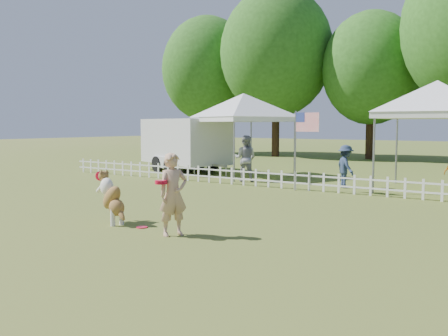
% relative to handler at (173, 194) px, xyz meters
% --- Properties ---
extents(ground, '(120.00, 120.00, 0.00)m').
position_rel_handler_xyz_m(ground, '(-0.91, 0.44, -0.79)').
color(ground, '#47601E').
rests_on(ground, ground).
extents(picket_fence, '(22.00, 0.08, 0.60)m').
position_rel_handler_xyz_m(picket_fence, '(-0.91, 7.44, -0.49)').
color(picket_fence, white).
rests_on(picket_fence, ground).
extents(handler, '(0.59, 0.69, 1.59)m').
position_rel_handler_xyz_m(handler, '(0.00, 0.00, 0.00)').
color(handler, tan).
rests_on(handler, ground).
extents(dog, '(1.15, 0.68, 1.12)m').
position_rel_handler_xyz_m(dog, '(-1.82, 0.12, -0.23)').
color(dog, brown).
rests_on(dog, ground).
extents(frisbee_on_turf, '(0.24, 0.24, 0.02)m').
position_rel_handler_xyz_m(frisbee_on_turf, '(-1.01, 0.17, -0.78)').
color(frisbee_on_turf, red).
rests_on(frisbee_on_turf, ground).
extents(canopy_tent_left, '(4.17, 4.17, 3.31)m').
position_rel_handler_xyz_m(canopy_tent_left, '(-4.83, 10.05, 0.86)').
color(canopy_tent_left, white).
rests_on(canopy_tent_left, ground).
extents(canopy_tent_right, '(3.50, 3.50, 3.43)m').
position_rel_handler_xyz_m(canopy_tent_right, '(2.66, 9.64, 0.92)').
color(canopy_tent_right, white).
rests_on(canopy_tent_right, ground).
extents(cargo_trailer, '(6.01, 4.12, 2.43)m').
position_rel_handler_xyz_m(cargo_trailer, '(-8.11, 10.29, 0.42)').
color(cargo_trailer, silver).
rests_on(cargo_trailer, ground).
extents(flag_pole, '(0.98, 0.32, 2.55)m').
position_rel_handler_xyz_m(flag_pole, '(-1.06, 7.23, 0.48)').
color(flag_pole, gray).
rests_on(flag_pole, ground).
extents(spectator_a, '(0.98, 0.85, 1.72)m').
position_rel_handler_xyz_m(spectator_a, '(-3.75, 8.49, 0.07)').
color(spectator_a, gray).
rests_on(spectator_a, ground).
extents(spectator_b, '(1.05, 1.03, 1.44)m').
position_rel_handler_xyz_m(spectator_b, '(0.03, 8.81, -0.07)').
color(spectator_b, '#24334E').
rests_on(spectator_b, ground).
extents(tree_far_left, '(6.60, 6.60, 11.00)m').
position_rel_handler_xyz_m(tree_far_left, '(-15.91, 22.44, 4.71)').
color(tree_far_left, '#265418').
rests_on(tree_far_left, ground).
extents(tree_left, '(7.40, 7.40, 12.00)m').
position_rel_handler_xyz_m(tree_left, '(-9.91, 21.94, 5.21)').
color(tree_left, '#265418').
rests_on(tree_left, ground).
extents(tree_center_left, '(6.00, 6.00, 9.80)m').
position_rel_handler_xyz_m(tree_center_left, '(-3.91, 22.94, 4.11)').
color(tree_center_left, '#265418').
rests_on(tree_center_left, ground).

